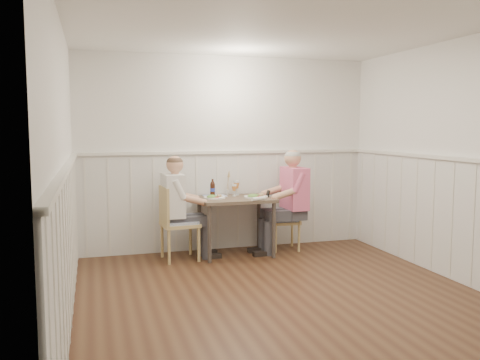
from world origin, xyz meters
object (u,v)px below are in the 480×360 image
(diner_cream, at_px, (176,216))
(chair_right, at_px, (288,218))
(man_in_pink, at_px, (291,208))
(dining_table, at_px, (236,205))
(chair_left, at_px, (175,220))
(beer_bottle, at_px, (213,189))
(grass_vase, at_px, (227,184))

(diner_cream, bearing_deg, chair_right, 3.71)
(man_in_pink, bearing_deg, dining_table, 176.94)
(chair_right, relative_size, chair_left, 0.86)
(dining_table, bearing_deg, chair_right, 5.25)
(chair_left, height_order, man_in_pink, man_in_pink)
(chair_left, relative_size, diner_cream, 0.70)
(diner_cream, distance_m, beer_bottle, 0.64)
(chair_right, bearing_deg, beer_bottle, 173.01)
(chair_right, relative_size, grass_vase, 2.35)
(dining_table, height_order, man_in_pink, man_in_pink)
(man_in_pink, height_order, grass_vase, man_in_pink)
(chair_left, height_order, beer_bottle, beer_bottle)
(diner_cream, bearing_deg, grass_vase, 22.95)
(chair_left, bearing_deg, chair_right, 4.22)
(chair_right, height_order, diner_cream, diner_cream)
(man_in_pink, xyz_separation_m, grass_vase, (-0.79, 0.32, 0.32))
(chair_left, distance_m, man_in_pink, 1.55)
(chair_right, height_order, man_in_pink, man_in_pink)
(chair_left, height_order, grass_vase, grass_vase)
(chair_left, distance_m, diner_cream, 0.06)
(chair_right, xyz_separation_m, man_in_pink, (0.01, -0.11, 0.15))
(diner_cream, bearing_deg, chair_left, -137.40)
(dining_table, distance_m, beer_bottle, 0.38)
(chair_left, xyz_separation_m, diner_cream, (0.02, 0.02, 0.05))
(chair_right, distance_m, beer_bottle, 1.10)
(chair_left, height_order, diner_cream, diner_cream)
(grass_vase, bearing_deg, chair_right, -15.23)
(chair_right, distance_m, chair_left, 1.55)
(dining_table, relative_size, chair_right, 1.17)
(chair_left, xyz_separation_m, beer_bottle, (0.53, 0.24, 0.35))
(man_in_pink, bearing_deg, beer_bottle, 167.07)
(chair_right, xyz_separation_m, grass_vase, (-0.79, 0.21, 0.47))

